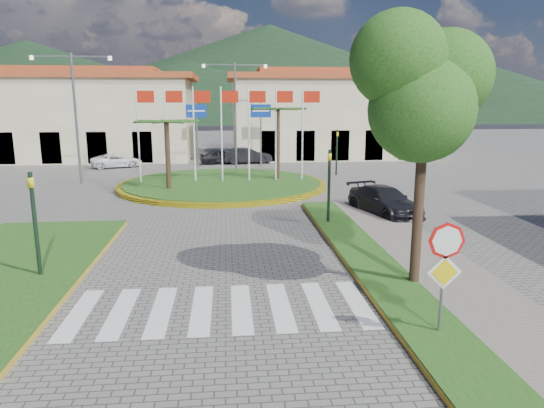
{
  "coord_description": "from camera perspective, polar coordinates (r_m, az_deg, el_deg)",
  "views": [
    {
      "loc": [
        0.31,
        -7.5,
        5.13
      ],
      "look_at": [
        1.75,
        8.0,
        1.83
      ],
      "focal_mm": 32.0,
      "sensor_mm": 36.0,
      "label": 1
    }
  ],
  "objects": [
    {
      "name": "roundabout_island",
      "position": [
        29.92,
        -5.83,
        2.4
      ],
      "size": [
        12.7,
        12.7,
        6.0
      ],
      "color": "yellow",
      "rests_on": "ground"
    },
    {
      "name": "crosswalk",
      "position": [
        12.6,
        -6.41,
        -12.1
      ],
      "size": [
        8.0,
        3.0,
        0.01
      ],
      "primitive_type": "cube",
      "color": "silver",
      "rests_on": "ground"
    },
    {
      "name": "white_van",
      "position": [
        40.27,
        -17.81,
        4.87
      ],
      "size": [
        4.28,
        3.05,
        1.08
      ],
      "primitive_type": "imported",
      "rotation": [
        0.0,
        0.0,
        1.93
      ],
      "color": "white",
      "rests_on": "ground"
    },
    {
      "name": "street_lamp_west",
      "position": [
        32.86,
        -22.12,
        10.02
      ],
      "size": [
        4.8,
        0.16,
        8.0
      ],
      "color": "slate",
      "rests_on": "ground"
    },
    {
      "name": "direction_sign_east",
      "position": [
        38.6,
        -1.33,
        9.61
      ],
      "size": [
        1.6,
        0.14,
        5.2
      ],
      "color": "slate",
      "rests_on": "ground"
    },
    {
      "name": "sidewalk_right",
      "position": [
        12.17,
        23.85,
        -13.65
      ],
      "size": [
        4.0,
        28.0,
        0.15
      ],
      "primitive_type": "cube",
      "color": "gray",
      "rests_on": "ground"
    },
    {
      "name": "stop_sign",
      "position": [
        11.04,
        19.67,
        -6.36
      ],
      "size": [
        0.8,
        0.11,
        2.65
      ],
      "color": "slate",
      "rests_on": "ground"
    },
    {
      "name": "verge_right",
      "position": [
        11.66,
        18.52,
        -14.31
      ],
      "size": [
        1.6,
        28.0,
        0.18
      ],
      "primitive_type": "cube",
      "color": "#1D4B15",
      "rests_on": "ground"
    },
    {
      "name": "deciduous_tree",
      "position": [
        13.54,
        17.6,
        11.63
      ],
      "size": [
        3.6,
        3.6,
        6.8
      ],
      "color": "black",
      "rests_on": "ground"
    },
    {
      "name": "hill_far_mid",
      "position": [
        168.43,
        -0.3,
        15.35
      ],
      "size": [
        180.0,
        180.0,
        30.0
      ],
      "primitive_type": "cone",
      "color": "black",
      "rests_on": "ground"
    },
    {
      "name": "hill_near_back",
      "position": [
        137.92,
        -9.84,
        13.01
      ],
      "size": [
        110.0,
        110.0,
        16.0
      ],
      "primitive_type": "cone",
      "color": "black",
      "rests_on": "ground"
    },
    {
      "name": "street_lamp_centre",
      "position": [
        37.51,
        -4.33,
        10.99
      ],
      "size": [
        4.8,
        0.16,
        8.0
      ],
      "color": "slate",
      "rests_on": "ground"
    },
    {
      "name": "traffic_light_right",
      "position": [
        20.2,
        6.73,
        2.82
      ],
      "size": [
        0.15,
        0.18,
        3.2
      ],
      "color": "black",
      "rests_on": "ground"
    },
    {
      "name": "car_side_right",
      "position": [
        22.89,
        13.11,
        0.36
      ],
      "size": [
        2.99,
        4.75,
        1.28
      ],
      "primitive_type": "imported",
      "rotation": [
        0.0,
        0.0,
        0.29
      ],
      "color": "black",
      "rests_on": "ground"
    },
    {
      "name": "car_dark_b",
      "position": [
        40.95,
        -2.93,
        5.71
      ],
      "size": [
        4.17,
        1.87,
        1.33
      ],
      "primitive_type": "imported",
      "rotation": [
        0.0,
        0.0,
        1.69
      ],
      "color": "black",
      "rests_on": "ground"
    },
    {
      "name": "car_dark_a",
      "position": [
        40.93,
        -5.98,
        5.57
      ],
      "size": [
        3.71,
        2.08,
        1.19
      ],
      "primitive_type": "imported",
      "rotation": [
        0.0,
        0.0,
        1.77
      ],
      "color": "black",
      "rests_on": "ground"
    },
    {
      "name": "hill_far_east",
      "position": [
        158.68,
        21.29,
        12.6
      ],
      "size": [
        120.0,
        120.0,
        18.0
      ],
      "primitive_type": "cone",
      "color": "black",
      "rests_on": "ground"
    },
    {
      "name": "ground",
      "position": [
        9.1,
        -6.88,
        -22.46
      ],
      "size": [
        160.0,
        160.0,
        0.0
      ],
      "primitive_type": "plane",
      "color": "slate",
      "rests_on": "ground"
    },
    {
      "name": "traffic_light_far",
      "position": [
        34.52,
        7.64,
        6.58
      ],
      "size": [
        0.18,
        0.15,
        3.2
      ],
      "color": "black",
      "rests_on": "ground"
    },
    {
      "name": "hill_far_west",
      "position": [
        157.64,
        -26.56,
        12.9
      ],
      "size": [
        140.0,
        140.0,
        22.0
      ],
      "primitive_type": "cone",
      "color": "black",
      "rests_on": "ground"
    },
    {
      "name": "building_right",
      "position": [
        46.54,
        6.83,
        10.4
      ],
      "size": [
        19.08,
        9.54,
        8.05
      ],
      "color": "beige",
      "rests_on": "ground"
    },
    {
      "name": "traffic_light_left",
      "position": [
        15.38,
        -26.18,
        -1.23
      ],
      "size": [
        0.15,
        0.18,
        3.2
      ],
      "color": "black",
      "rests_on": "ground"
    },
    {
      "name": "direction_sign_west",
      "position": [
        38.57,
        -8.86,
        9.47
      ],
      "size": [
        1.6,
        0.14,
        5.2
      ],
      "color": "slate",
      "rests_on": "ground"
    },
    {
      "name": "building_left",
      "position": [
        47.72,
        -23.1,
        9.58
      ],
      "size": [
        23.32,
        9.54,
        8.05
      ],
      "color": "beige",
      "rests_on": "ground"
    }
  ]
}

